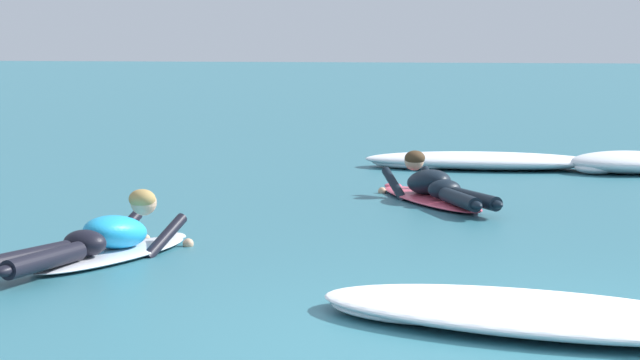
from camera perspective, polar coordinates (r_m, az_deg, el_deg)
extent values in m
plane|color=#2D6B7A|center=(17.24, 10.16, 0.53)|extent=(120.00, 120.00, 0.00)
ellipsoid|color=silver|center=(10.26, -8.98, -3.18)|extent=(0.99, 1.98, 0.07)
ellipsoid|color=silver|center=(11.01, -6.30, -2.44)|extent=(0.23, 0.24, 0.06)
ellipsoid|color=#1E9EDB|center=(10.28, -8.83, -2.23)|extent=(0.56, 0.76, 0.35)
ellipsoid|color=black|center=(9.96, -10.12, -2.70)|extent=(0.40, 0.36, 0.20)
cylinder|color=black|center=(9.55, -12.57, -3.33)|extent=(0.41, 0.87, 0.14)
cylinder|color=black|center=(9.46, -11.81, -3.41)|extent=(0.31, 0.88, 0.14)
ellipsoid|color=black|center=(9.11, -13.36, -3.82)|extent=(0.15, 0.24, 0.08)
cylinder|color=black|center=(10.72, -8.66, -2.31)|extent=(0.23, 0.57, 0.33)
sphere|color=tan|center=(11.04, -7.56, -2.56)|extent=(0.09, 0.09, 0.09)
cylinder|color=black|center=(10.46, -6.73, -2.49)|extent=(0.23, 0.57, 0.33)
sphere|color=tan|center=(10.78, -5.71, -2.76)|extent=(0.09, 0.09, 0.09)
sphere|color=tan|center=(10.58, -7.63, -0.97)|extent=(0.21, 0.21, 0.21)
ellipsoid|color=#AD894C|center=(10.56, -7.69, -0.82)|extent=(0.26, 0.25, 0.16)
ellipsoid|color=#E54C66|center=(13.57, 4.80, -0.80)|extent=(1.55, 2.28, 0.07)
ellipsoid|color=#E54C66|center=(14.59, 3.17, -0.25)|extent=(0.26, 0.27, 0.06)
ellipsoid|color=black|center=(13.60, 4.72, -0.09)|extent=(0.69, 0.82, 0.35)
ellipsoid|color=black|center=(13.22, 5.39, -0.41)|extent=(0.43, 0.41, 0.20)
cylinder|color=black|center=(12.67, 6.06, -0.85)|extent=(0.48, 0.83, 0.14)
ellipsoid|color=black|center=(12.28, 6.74, -1.08)|extent=(0.19, 0.24, 0.08)
cylinder|color=black|center=(12.74, 6.72, -0.82)|extent=(0.56, 0.79, 0.14)
ellipsoid|color=black|center=(12.37, 7.62, -1.05)|extent=(0.19, 0.24, 0.08)
cylinder|color=black|center=(13.90, 3.27, -0.27)|extent=(0.37, 0.59, 0.36)
sphere|color=tan|center=(14.28, 2.70, -0.49)|extent=(0.09, 0.09, 0.09)
cylinder|color=black|center=(14.04, 4.98, -0.22)|extent=(0.37, 0.59, 0.36)
sphere|color=tan|center=(14.40, 4.40, -0.44)|extent=(0.09, 0.09, 0.09)
sphere|color=tan|center=(13.97, 4.09, 0.84)|extent=(0.21, 0.21, 0.21)
ellipsoid|color=#47331E|center=(13.95, 4.12, 0.96)|extent=(0.29, 0.28, 0.16)
ellipsoid|color=white|center=(16.76, 13.15, 0.76)|extent=(1.61, 1.38, 0.27)
ellipsoid|color=white|center=(16.56, 11.81, 0.52)|extent=(0.66, 0.70, 0.15)
ellipsoid|color=white|center=(7.90, 9.32, -5.69)|extent=(2.94, 1.84, 0.17)
ellipsoid|color=white|center=(8.07, 3.50, -5.63)|extent=(1.14, 0.98, 0.09)
ellipsoid|color=white|center=(16.92, 7.01, 0.84)|extent=(3.01, 1.02, 0.21)
ellipsoid|color=white|center=(17.04, 9.57, 0.73)|extent=(1.11, 0.57, 0.15)
ellipsoid|color=white|center=(16.90, 3.93, 0.70)|extent=(1.19, 0.85, 0.12)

